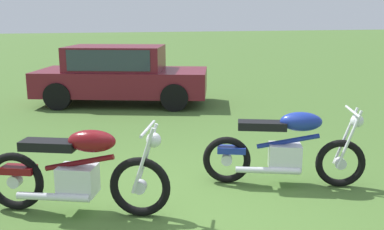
# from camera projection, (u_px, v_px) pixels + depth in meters

# --- Properties ---
(ground_plane) EXTENTS (120.00, 120.00, 0.00)m
(ground_plane) POSITION_uv_depth(u_px,v_px,m) (196.00, 200.00, 5.11)
(ground_plane) COLOR #476B2D
(motorcycle_maroon) EXTENTS (1.92, 1.14, 1.02)m
(motorcycle_maroon) POSITION_uv_depth(u_px,v_px,m) (78.00, 171.00, 4.68)
(motorcycle_maroon) COLOR black
(motorcycle_maroon) RESTS_ON ground
(motorcycle_blue) EXTENTS (1.90, 1.10, 1.02)m
(motorcycle_blue) POSITION_uv_depth(u_px,v_px,m) (286.00, 149.00, 5.48)
(motorcycle_blue) COLOR black
(motorcycle_blue) RESTS_ON ground
(car_burgundy) EXTENTS (4.48, 3.17, 1.43)m
(car_burgundy) POSITION_uv_depth(u_px,v_px,m) (120.00, 72.00, 10.68)
(car_burgundy) COLOR maroon
(car_burgundy) RESTS_ON ground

